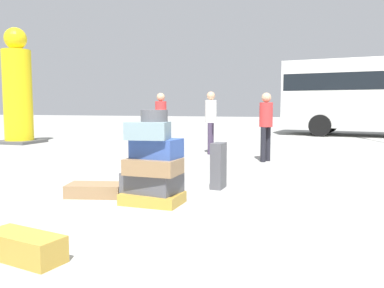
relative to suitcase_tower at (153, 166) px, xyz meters
The scene contains 9 objects.
ground_plane 0.65m from the suitcase_tower, 108.92° to the right, with size 80.00×80.00×0.00m, color #9E9E99.
suitcase_tower is the anchor object (origin of this frame).
suitcase_tan_foreground_near 2.11m from the suitcase_tower, 98.71° to the right, with size 0.73×0.29×0.22m, color #B28C33.
suitcase_brown_white_trunk 1.05m from the suitcase_tower, 169.48° to the left, with size 0.76×0.43×0.18m, color olive.
suitcase_charcoal_right_side 1.36m from the suitcase_tower, 64.03° to the left, with size 0.17×0.34×0.71m, color #4C4C51.
person_bearded_onlooker 5.50m from the suitcase_tower, 96.17° to the left, with size 0.30×0.34×1.64m.
person_tourist_with_camera 4.54m from the suitcase_tower, 77.76° to the left, with size 0.30×0.32×1.56m.
person_passerby_in_red 5.60m from the suitcase_tower, 110.04° to the left, with size 0.30×0.30×1.61m.
yellow_dummy_statue 10.03m from the suitcase_tower, 139.25° to the left, with size 1.31×1.31×3.85m.
Camera 1 is at (2.07, -4.33, 1.28)m, focal length 37.24 mm.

